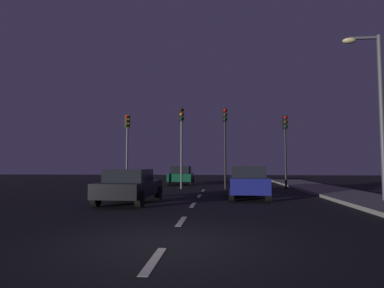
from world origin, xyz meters
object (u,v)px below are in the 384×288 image
object	(u,v)px
traffic_signal_center_left	(181,132)
traffic_signal_far_right	(285,137)
car_oncoming_far	(181,175)
traffic_signal_center_right	(225,133)
street_lamp_right	(375,102)
traffic_signal_far_left	(127,137)
car_stopped_ahead	(248,182)
car_adjacent_lane	(130,186)

from	to	relation	value
traffic_signal_center_left	traffic_signal_far_right	world-z (taller)	traffic_signal_center_left
traffic_signal_center_left	traffic_signal_far_right	distance (m)	6.92
traffic_signal_far_right	car_oncoming_far	size ratio (longest dim) A/B	1.08
traffic_signal_center_right	street_lamp_right	world-z (taller)	street_lamp_right
traffic_signal_center_left	street_lamp_right	xyz separation A→B (m)	(9.12, -7.77, 0.43)
traffic_signal_far_right	car_oncoming_far	bearing A→B (deg)	145.90
traffic_signal_far_left	street_lamp_right	size ratio (longest dim) A/B	0.72
traffic_signal_center_left	car_stopped_ahead	size ratio (longest dim) A/B	1.23
traffic_signal_center_right	car_stopped_ahead	distance (m)	6.66
traffic_signal_far_right	traffic_signal_far_left	bearing A→B (deg)	180.00
car_oncoming_far	street_lamp_right	distance (m)	16.51
traffic_signal_center_right	traffic_signal_far_right	bearing A→B (deg)	-0.02
traffic_signal_far_left	car_adjacent_lane	world-z (taller)	traffic_signal_far_left
traffic_signal_far_right	street_lamp_right	bearing A→B (deg)	-74.10
car_oncoming_far	traffic_signal_far_left	bearing A→B (deg)	-121.61
street_lamp_right	traffic_signal_center_right	bearing A→B (deg)	128.44
car_stopped_ahead	traffic_signal_center_left	bearing A→B (deg)	123.96
traffic_signal_far_left	car_oncoming_far	xyz separation A→B (m)	(3.14, 5.10, -2.78)
traffic_signal_far_right	car_oncoming_far	xyz separation A→B (m)	(-7.53, 5.10, -2.66)
car_adjacent_lane	traffic_signal_far_left	bearing A→B (deg)	107.31
traffic_signal_center_right	car_oncoming_far	distance (m)	6.91
car_adjacent_lane	traffic_signal_center_right	bearing A→B (deg)	64.24
traffic_signal_far_right	car_oncoming_far	distance (m)	9.48
traffic_signal_far_right	car_oncoming_far	world-z (taller)	traffic_signal_far_right
traffic_signal_center_left	traffic_signal_center_right	distance (m)	2.95
traffic_signal_center_right	car_adjacent_lane	distance (m)	9.87
traffic_signal_far_right	car_adjacent_lane	distance (m)	11.97
traffic_signal_center_left	car_oncoming_far	bearing A→B (deg)	97.03
traffic_signal_center_left	car_stopped_ahead	bearing A→B (deg)	-56.04
traffic_signal_far_right	car_stopped_ahead	bearing A→B (deg)	-116.71
traffic_signal_center_right	car_oncoming_far	bearing A→B (deg)	125.06
traffic_signal_far_right	street_lamp_right	world-z (taller)	street_lamp_right
car_stopped_ahead	car_adjacent_lane	world-z (taller)	car_stopped_ahead
traffic_signal_center_left	car_stopped_ahead	world-z (taller)	traffic_signal_center_left
traffic_signal_center_right	street_lamp_right	bearing A→B (deg)	-51.56
car_stopped_ahead	traffic_signal_center_right	bearing A→B (deg)	99.69
street_lamp_right	car_oncoming_far	bearing A→B (deg)	127.14
traffic_signal_far_right	traffic_signal_center_left	bearing A→B (deg)	179.99
car_stopped_ahead	car_oncoming_far	distance (m)	11.88
traffic_signal_center_right	traffic_signal_center_left	bearing A→B (deg)	180.00
traffic_signal_far_right	car_stopped_ahead	world-z (taller)	traffic_signal_far_right
car_adjacent_lane	car_oncoming_far	distance (m)	13.57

